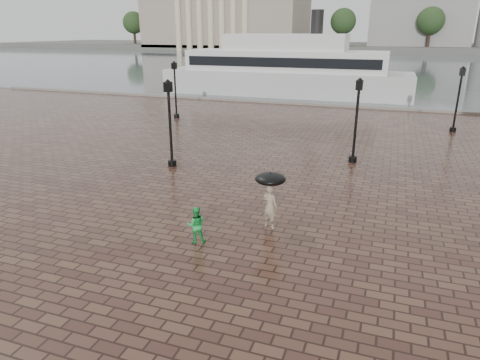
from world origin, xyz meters
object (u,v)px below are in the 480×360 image
object	(u,v)px
child_pedestrian	(196,225)
ferry_near	(285,70)
adult_pedestrian	(270,206)
street_lamps	(289,105)

from	to	relation	value
child_pedestrian	ferry_near	xyz separation A→B (m)	(-5.77, 35.60, 2.02)
adult_pedestrian	ferry_near	distance (m)	34.59
adult_pedestrian	child_pedestrian	distance (m)	2.82
street_lamps	adult_pedestrian	bearing A→B (deg)	-79.35
adult_pedestrian	child_pedestrian	world-z (taller)	adult_pedestrian
street_lamps	child_pedestrian	world-z (taller)	street_lamps
adult_pedestrian	child_pedestrian	size ratio (longest dim) A/B	1.30
street_lamps	adult_pedestrian	size ratio (longest dim) A/B	12.86
adult_pedestrian	ferry_near	xyz separation A→B (m)	(-7.80, 33.65, 1.83)
adult_pedestrian	street_lamps	bearing A→B (deg)	-60.66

